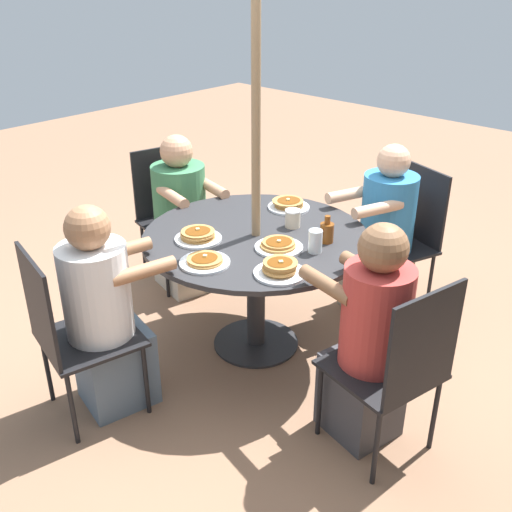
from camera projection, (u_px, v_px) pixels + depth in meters
name	position (u px, v px, depth m)	size (l,w,h in m)	color
ground_plane	(256.00, 343.00, 3.68)	(12.00, 12.00, 0.00)	#8C664C
patio_table	(256.00, 253.00, 3.40)	(1.28, 1.28, 0.74)	#28282B
umbrella_pole	(256.00, 154.00, 3.14)	(0.05, 0.05, 2.40)	#846B4C
patio_chair_north	(405.00, 231.00, 3.90)	(0.57, 0.57, 0.94)	black
diner_north	(382.00, 238.00, 3.83)	(0.58, 0.48, 1.13)	gray
patio_chair_east	(170.00, 208.00, 4.26)	(0.54, 0.54, 0.94)	black
diner_east	(183.00, 221.00, 4.14)	(0.46, 0.58, 1.09)	beige
patio_chair_south	(69.00, 329.00, 2.88)	(0.54, 0.54, 0.94)	black
diner_south	(105.00, 318.00, 2.98)	(0.55, 0.42, 1.12)	slate
patio_chair_west	(398.00, 364.00, 2.64)	(0.54, 0.54, 0.94)	black
diner_west	(369.00, 343.00, 2.77)	(0.41, 0.55, 1.14)	#3D3D42
pancake_plate_a	(279.00, 246.00, 3.18)	(0.26, 0.26, 0.05)	white
pancake_plate_b	(205.00, 261.00, 3.03)	(0.26, 0.26, 0.04)	white
pancake_plate_c	(289.00, 205.00, 3.69)	(0.26, 0.26, 0.06)	white
pancake_plate_d	(198.00, 236.00, 3.28)	(0.26, 0.26, 0.07)	white
pancake_plate_e	(280.00, 269.00, 2.92)	(0.26, 0.26, 0.08)	white
syrup_bottle	(327.00, 232.00, 3.24)	(0.10, 0.08, 0.15)	brown
coffee_cup	(293.00, 218.00, 3.43)	(0.09, 0.09, 0.10)	beige
drinking_glass_a	(315.00, 241.00, 3.13)	(0.07, 0.07, 0.12)	silver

